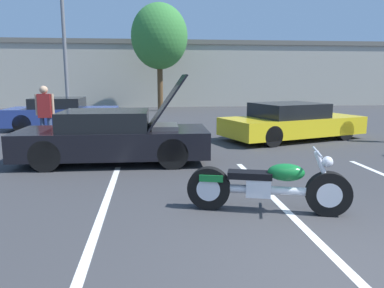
# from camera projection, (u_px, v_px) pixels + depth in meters

# --- Properties ---
(ground_plane) EXTENTS (80.00, 80.00, 0.00)m
(ground_plane) POSITION_uv_depth(u_px,v_px,m) (358.00, 281.00, 3.72)
(ground_plane) COLOR #38383A
(parking_stripe_foreground) EXTENTS (0.12, 5.25, 0.01)m
(parking_stripe_foreground) POSITION_uv_depth(u_px,v_px,m) (104.00, 207.00, 5.80)
(parking_stripe_foreground) COLOR white
(parking_stripe_foreground) RESTS_ON ground
(parking_stripe_middle) EXTENTS (0.12, 5.25, 0.01)m
(parking_stripe_middle) POSITION_uv_depth(u_px,v_px,m) (276.00, 201.00, 6.11)
(parking_stripe_middle) COLOR white
(parking_stripe_middle) RESTS_ON ground
(far_building) EXTENTS (32.00, 4.20, 4.40)m
(far_building) POSITION_uv_depth(u_px,v_px,m) (178.00, 72.00, 26.70)
(far_building) COLOR #B2AD9E
(far_building) RESTS_ON ground
(light_pole) EXTENTS (1.21, 0.28, 7.16)m
(light_pole) POSITION_uv_depth(u_px,v_px,m) (66.00, 36.00, 18.38)
(light_pole) COLOR slate
(light_pole) RESTS_ON ground
(tree_background) EXTENTS (3.26, 3.26, 6.18)m
(tree_background) POSITION_uv_depth(u_px,v_px,m) (159.00, 37.00, 21.60)
(tree_background) COLOR brown
(tree_background) RESTS_ON ground
(motorcycle) EXTENTS (2.35, 0.94, 0.96)m
(motorcycle) POSITION_uv_depth(u_px,v_px,m) (267.00, 186.00, 5.56)
(motorcycle) COLOR black
(motorcycle) RESTS_ON ground
(show_car_hood_open) EXTENTS (4.41, 1.83, 2.06)m
(show_car_hood_open) POSITION_uv_depth(u_px,v_px,m) (114.00, 137.00, 8.78)
(show_car_hood_open) COLOR black
(show_car_hood_open) RESTS_ON ground
(parked_car_left_row) EXTENTS (4.06, 1.84, 1.22)m
(parked_car_left_row) POSITION_uv_depth(u_px,v_px,m) (62.00, 114.00, 14.29)
(parked_car_left_row) COLOR navy
(parked_car_left_row) RESTS_ON ground
(parked_car_right_row) EXTENTS (4.91, 3.22, 1.18)m
(parked_car_right_row) POSITION_uv_depth(u_px,v_px,m) (292.00, 122.00, 12.03)
(parked_car_right_row) COLOR yellow
(parked_car_right_row) RESTS_ON ground
(spectator_midground) EXTENTS (0.52, 0.23, 1.75)m
(spectator_midground) POSITION_uv_depth(u_px,v_px,m) (45.00, 111.00, 10.65)
(spectator_midground) COLOR #38476B
(spectator_midground) RESTS_ON ground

